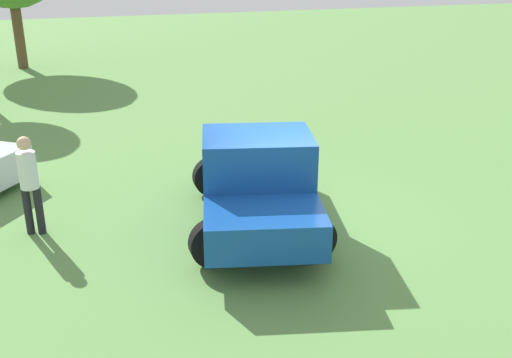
{
  "coord_description": "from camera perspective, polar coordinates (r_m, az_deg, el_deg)",
  "views": [
    {
      "loc": [
        3.92,
        9.19,
        4.73
      ],
      "look_at": [
        0.63,
        -0.18,
        0.9
      ],
      "focal_mm": 41.31,
      "sensor_mm": 36.0,
      "label": 1
    }
  ],
  "objects": [
    {
      "name": "person_bystander",
      "position": [
        10.98,
        -21.12,
        -0.05
      ],
      "size": [
        0.4,
        0.4,
        1.81
      ],
      "rotation": [
        0.0,
        0.0,
        4.41
      ],
      "color": "black",
      "rests_on": "ground_plane"
    },
    {
      "name": "ground_plane",
      "position": [
        11.05,
        3.38,
        -4.28
      ],
      "size": [
        80.0,
        80.0,
        0.0
      ],
      "primitive_type": "plane",
      "color": "#5B8C47"
    },
    {
      "name": "pickup_truck",
      "position": [
        10.51,
        0.05,
        0.0
      ],
      "size": [
        3.1,
        4.99,
        1.82
      ],
      "rotation": [
        0.0,
        0.0,
        4.45
      ],
      "color": "black",
      "rests_on": "ground_plane"
    }
  ]
}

